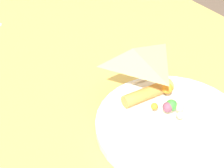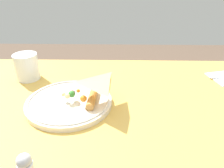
% 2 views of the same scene
% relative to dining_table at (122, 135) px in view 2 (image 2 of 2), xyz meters
% --- Properties ---
extents(dining_table, '(1.25, 0.78, 0.77)m').
position_rel_dining_table_xyz_m(dining_table, '(0.00, 0.00, 0.00)').
color(dining_table, gold).
rests_on(dining_table, ground_plane).
extents(plate_pizza, '(0.27, 0.27, 0.05)m').
position_rel_dining_table_xyz_m(plate_pizza, '(0.16, -0.01, 0.12)').
color(plate_pizza, silver).
rests_on(plate_pizza, dining_table).
extents(milk_glass, '(0.09, 0.09, 0.10)m').
position_rel_dining_table_xyz_m(milk_glass, '(0.36, -0.20, 0.15)').
color(milk_glass, white).
rests_on(milk_glass, dining_table).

